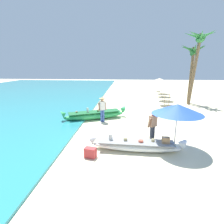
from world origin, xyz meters
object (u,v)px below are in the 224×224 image
at_px(cooler_box, 90,153).
at_px(person_tourist_customer, 153,126).
at_px(boat_green_midground, 95,115).
at_px(palm_tree_tall_inland, 193,55).
at_px(patio_umbrella_large, 178,109).
at_px(boat_white_foreground, 136,145).
at_px(palm_tree_leaning_seaward, 199,45).
at_px(person_vendor_hatted, 102,107).

bearing_deg(cooler_box, person_tourist_customer, 42.51).
bearing_deg(boat_green_midground, palm_tree_tall_inland, 36.99).
distance_m(patio_umbrella_large, palm_tree_tall_inland, 11.85).
height_order(person_tourist_customer, cooler_box, person_tourist_customer).
xyz_separation_m(palm_tree_tall_inland, cooler_box, (-7.73, -11.91, -4.44)).
bearing_deg(palm_tree_tall_inland, person_tourist_customer, -115.74).
bearing_deg(person_tourist_customer, boat_white_foreground, -136.70).
relative_size(palm_tree_tall_inland, cooler_box, 12.25).
xyz_separation_m(boat_white_foreground, palm_tree_leaning_seaward, (5.99, 10.40, 5.28)).
bearing_deg(person_tourist_customer, boat_green_midground, 131.29).
relative_size(boat_white_foreground, person_vendor_hatted, 2.48).
relative_size(palm_tree_leaning_seaward, cooler_box, 14.58).
relative_size(boat_green_midground, person_vendor_hatted, 2.57).
distance_m(boat_green_midground, palm_tree_tall_inland, 11.50).
bearing_deg(boat_white_foreground, person_vendor_hatted, 116.35).
distance_m(person_tourist_customer, cooler_box, 3.21).
relative_size(boat_green_midground, palm_tree_leaning_seaward, 0.65).
bearing_deg(person_tourist_customer, cooler_box, -150.78).
xyz_separation_m(person_vendor_hatted, patio_umbrella_large, (3.83, -3.85, 0.88)).
height_order(boat_white_foreground, person_tourist_customer, person_tourist_customer).
relative_size(boat_white_foreground, person_tourist_customer, 2.55).
relative_size(patio_umbrella_large, palm_tree_tall_inland, 0.39).
bearing_deg(person_tourist_customer, person_vendor_hatted, 129.71).
distance_m(person_vendor_hatted, palm_tree_leaning_seaward, 11.15).
height_order(boat_green_midground, palm_tree_leaning_seaward, palm_tree_leaning_seaward).
bearing_deg(person_vendor_hatted, patio_umbrella_large, -45.17).
relative_size(person_tourist_customer, palm_tree_leaning_seaward, 0.25).
xyz_separation_m(palm_tree_tall_inland, palm_tree_leaning_seaward, (0.20, -0.72, 0.89)).
distance_m(boat_green_midground, patio_umbrella_large, 6.45).
distance_m(patio_umbrella_large, cooler_box, 4.20).
xyz_separation_m(boat_green_midground, patio_umbrella_large, (4.46, -4.39, 1.57)).
bearing_deg(patio_umbrella_large, cooler_box, -163.19).
relative_size(boat_white_foreground, palm_tree_tall_inland, 0.75).
relative_size(person_vendor_hatted, cooler_box, 3.70).
height_order(boat_green_midground, person_vendor_hatted, person_vendor_hatted).
distance_m(boat_green_midground, cooler_box, 5.56).
xyz_separation_m(person_tourist_customer, palm_tree_leaning_seaward, (5.20, 9.66, 4.58)).
bearing_deg(palm_tree_tall_inland, person_vendor_hatted, -138.60).
bearing_deg(person_vendor_hatted, palm_tree_tall_inland, 41.40).
distance_m(person_vendor_hatted, cooler_box, 5.03).
height_order(boat_white_foreground, person_vendor_hatted, person_vendor_hatted).
distance_m(boat_white_foreground, patio_umbrella_large, 2.41).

